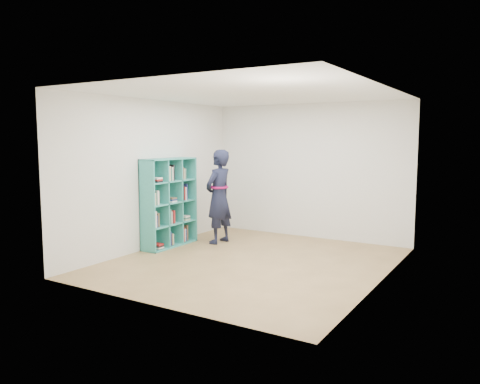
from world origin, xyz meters
The scene contains 9 objects.
floor centered at (0.00, 0.00, 0.00)m, with size 4.50×4.50×0.00m, color olive.
ceiling centered at (0.00, 0.00, 2.60)m, with size 4.50×4.50×0.00m, color white.
wall_left centered at (-2.00, 0.00, 1.30)m, with size 0.02×4.50×2.60m, color silver.
wall_right centered at (2.00, 0.00, 1.30)m, with size 0.02×4.50×2.60m, color silver.
wall_back centered at (0.00, 2.25, 1.30)m, with size 4.00×0.02×2.60m, color silver.
wall_front centered at (0.00, -2.25, 1.30)m, with size 4.00×0.02×2.60m, color silver.
bookshelf centered at (-1.84, 0.21, 0.78)m, with size 0.35×1.19×1.58m.
person centered at (-1.20, 0.88, 0.87)m, with size 0.45×0.66×1.73m.
smartphone centered at (-1.35, 0.98, 0.98)m, with size 0.03×0.11×0.14m.
Camera 1 is at (3.56, -6.21, 1.92)m, focal length 35.00 mm.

